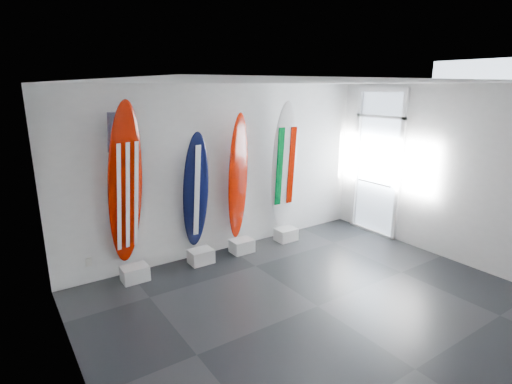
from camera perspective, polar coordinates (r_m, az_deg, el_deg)
floor at (r=5.84m, az=8.78°, el=-15.79°), size 6.00×6.00×0.00m
ceiling at (r=5.03m, az=10.17°, el=15.10°), size 6.00×6.00×0.00m
wall_back at (r=7.19m, az=-4.37°, el=3.15°), size 6.00×0.00×6.00m
wall_left at (r=3.93m, az=-24.67°, el=-8.40°), size 0.00×5.00×5.00m
wall_right at (r=7.58m, az=26.18°, el=2.24°), size 0.00×5.00×5.00m
display_block_usa at (r=6.66m, az=-16.87°, el=-11.03°), size 0.40×0.30×0.24m
surfboard_usa at (r=6.29m, az=-18.10°, el=0.84°), size 0.68×0.59×2.56m
display_block_navy at (r=7.04m, az=-7.85°, el=-9.06°), size 0.40×0.30×0.24m
surfboard_navy at (r=6.74m, az=-8.57°, el=0.06°), size 0.47×0.39×2.04m
display_block_swiss at (r=7.40m, az=-2.03°, el=-7.66°), size 0.40×0.30×0.24m
surfboard_swiss at (r=7.10m, az=-2.55°, el=2.05°), size 0.56×0.38×2.29m
display_block_italy at (r=7.96m, az=4.30°, el=-6.04°), size 0.40×0.30×0.24m
surfboard_italy at (r=7.66m, az=4.03°, el=3.65°), size 0.58×0.33×2.47m
wall_outlet at (r=6.72m, az=-22.74°, el=-9.22°), size 0.09×0.02×0.13m
glass_door at (r=8.42m, az=16.91°, el=3.75°), size 0.12×1.16×2.85m
balcony at (r=9.67m, az=21.50°, el=-0.89°), size 2.80×2.20×1.20m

